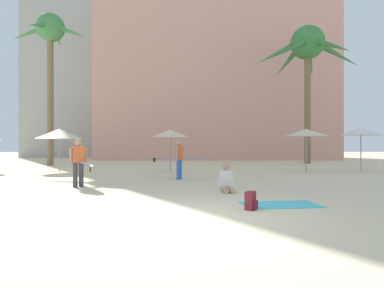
{
  "coord_description": "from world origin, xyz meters",
  "views": [
    {
      "loc": [
        0.08,
        -6.99,
        1.5
      ],
      "look_at": [
        0.4,
        6.64,
        1.52
      ],
      "focal_mm": 32.08,
      "sensor_mm": 36.0,
      "label": 1
    }
  ],
  "objects_px": {
    "cafe_umbrella_1": "(306,133)",
    "beach_towel": "(280,205)",
    "cafe_umbrella_3": "(59,134)",
    "person_near_left": "(79,161)",
    "palm_tree_far_left": "(50,39)",
    "cafe_umbrella_0": "(170,133)",
    "palm_tree_left": "(307,51)",
    "person_mid_right": "(179,158)",
    "backpack": "(251,201)",
    "person_far_left": "(227,181)",
    "cafe_umbrella_2": "(361,131)"
  },
  "relations": [
    {
      "from": "palm_tree_far_left",
      "to": "backpack",
      "type": "distance_m",
      "value": 22.3
    },
    {
      "from": "person_near_left",
      "to": "backpack",
      "type": "bearing_deg",
      "value": -156.37
    },
    {
      "from": "palm_tree_left",
      "to": "person_near_left",
      "type": "height_order",
      "value": "palm_tree_left"
    },
    {
      "from": "palm_tree_left",
      "to": "palm_tree_far_left",
      "type": "bearing_deg",
      "value": -174.79
    },
    {
      "from": "palm_tree_far_left",
      "to": "person_far_left",
      "type": "height_order",
      "value": "palm_tree_far_left"
    },
    {
      "from": "cafe_umbrella_0",
      "to": "cafe_umbrella_3",
      "type": "relative_size",
      "value": 0.92
    },
    {
      "from": "person_mid_right",
      "to": "cafe_umbrella_1",
      "type": "bearing_deg",
      "value": 49.04
    },
    {
      "from": "cafe_umbrella_1",
      "to": "beach_towel",
      "type": "height_order",
      "value": "cafe_umbrella_1"
    },
    {
      "from": "cafe_umbrella_2",
      "to": "person_far_left",
      "type": "height_order",
      "value": "cafe_umbrella_2"
    },
    {
      "from": "palm_tree_left",
      "to": "person_mid_right",
      "type": "bearing_deg",
      "value": -129.97
    },
    {
      "from": "cafe_umbrella_0",
      "to": "cafe_umbrella_3",
      "type": "height_order",
      "value": "cafe_umbrella_3"
    },
    {
      "from": "cafe_umbrella_1",
      "to": "person_near_left",
      "type": "bearing_deg",
      "value": -148.01
    },
    {
      "from": "cafe_umbrella_2",
      "to": "backpack",
      "type": "relative_size",
      "value": 5.88
    },
    {
      "from": "cafe_umbrella_0",
      "to": "person_far_left",
      "type": "distance_m",
      "value": 8.6
    },
    {
      "from": "cafe_umbrella_1",
      "to": "cafe_umbrella_3",
      "type": "bearing_deg",
      "value": 178.5
    },
    {
      "from": "person_near_left",
      "to": "cafe_umbrella_0",
      "type": "bearing_deg",
      "value": -49.61
    },
    {
      "from": "beach_towel",
      "to": "cafe_umbrella_0",
      "type": "bearing_deg",
      "value": 106.37
    },
    {
      "from": "backpack",
      "to": "person_far_left",
      "type": "xyz_separation_m",
      "value": [
        -0.16,
        3.16,
        0.12
      ]
    },
    {
      "from": "cafe_umbrella_1",
      "to": "beach_towel",
      "type": "xyz_separation_m",
      "value": [
        -4.38,
        -10.35,
        -2.15
      ]
    },
    {
      "from": "cafe_umbrella_3",
      "to": "person_near_left",
      "type": "xyz_separation_m",
      "value": [
        3.19,
        -6.9,
        -1.17
      ]
    },
    {
      "from": "cafe_umbrella_1",
      "to": "person_mid_right",
      "type": "xyz_separation_m",
      "value": [
        -6.97,
        -3.91,
        -1.24
      ]
    },
    {
      "from": "cafe_umbrella_2",
      "to": "palm_tree_left",
      "type": "bearing_deg",
      "value": 91.0
    },
    {
      "from": "person_far_left",
      "to": "palm_tree_left",
      "type": "bearing_deg",
      "value": 149.9
    },
    {
      "from": "cafe_umbrella_0",
      "to": "beach_towel",
      "type": "xyz_separation_m",
      "value": [
        3.14,
        -10.69,
        -2.1
      ]
    },
    {
      "from": "palm_tree_far_left",
      "to": "cafe_umbrella_3",
      "type": "height_order",
      "value": "palm_tree_far_left"
    },
    {
      "from": "person_far_left",
      "to": "beach_towel",
      "type": "bearing_deg",
      "value": 19.44
    },
    {
      "from": "beach_towel",
      "to": "person_far_left",
      "type": "relative_size",
      "value": 2.04
    },
    {
      "from": "cafe_umbrella_2",
      "to": "person_far_left",
      "type": "relative_size",
      "value": 2.69
    },
    {
      "from": "cafe_umbrella_0",
      "to": "person_near_left",
      "type": "relative_size",
      "value": 0.8
    },
    {
      "from": "backpack",
      "to": "cafe_umbrella_3",
      "type": "bearing_deg",
      "value": 156.52
    },
    {
      "from": "cafe_umbrella_3",
      "to": "cafe_umbrella_0",
      "type": "bearing_deg",
      "value": -0.19
    },
    {
      "from": "cafe_umbrella_0",
      "to": "person_near_left",
      "type": "bearing_deg",
      "value": -113.27
    },
    {
      "from": "palm_tree_far_left",
      "to": "beach_towel",
      "type": "relative_size",
      "value": 5.85
    },
    {
      "from": "cafe_umbrella_3",
      "to": "palm_tree_far_left",
      "type": "bearing_deg",
      "value": 115.46
    },
    {
      "from": "cafe_umbrella_0",
      "to": "cafe_umbrella_2",
      "type": "height_order",
      "value": "cafe_umbrella_2"
    },
    {
      "from": "cafe_umbrella_0",
      "to": "cafe_umbrella_3",
      "type": "bearing_deg",
      "value": 179.81
    },
    {
      "from": "person_near_left",
      "to": "palm_tree_far_left",
      "type": "bearing_deg",
      "value": -1.22
    },
    {
      "from": "cafe_umbrella_2",
      "to": "beach_towel",
      "type": "xyz_separation_m",
      "value": [
        -7.45,
        -10.36,
        -2.23
      ]
    },
    {
      "from": "person_near_left",
      "to": "person_mid_right",
      "type": "relative_size",
      "value": 0.98
    },
    {
      "from": "palm_tree_left",
      "to": "person_mid_right",
      "type": "distance_m",
      "value": 17.36
    },
    {
      "from": "cafe_umbrella_0",
      "to": "cafe_umbrella_2",
      "type": "xyz_separation_m",
      "value": [
        10.59,
        -0.33,
        0.13
      ]
    },
    {
      "from": "cafe_umbrella_3",
      "to": "backpack",
      "type": "relative_size",
      "value": 6.05
    },
    {
      "from": "cafe_umbrella_3",
      "to": "beach_towel",
      "type": "bearing_deg",
      "value": -49.05
    },
    {
      "from": "person_far_left",
      "to": "backpack",
      "type": "bearing_deg",
      "value": 0.8
    },
    {
      "from": "cafe_umbrella_1",
      "to": "beach_towel",
      "type": "distance_m",
      "value": 11.45
    },
    {
      "from": "cafe_umbrella_2",
      "to": "cafe_umbrella_0",
      "type": "bearing_deg",
      "value": 178.22
    },
    {
      "from": "cafe_umbrella_0",
      "to": "person_far_left",
      "type": "bearing_deg",
      "value": -75.34
    },
    {
      "from": "cafe_umbrella_0",
      "to": "beach_towel",
      "type": "relative_size",
      "value": 1.24
    },
    {
      "from": "cafe_umbrella_1",
      "to": "person_far_left",
      "type": "bearing_deg",
      "value": -124.65
    },
    {
      "from": "palm_tree_far_left",
      "to": "backpack",
      "type": "xyz_separation_m",
      "value": [
        11.2,
        -17.1,
        -8.9
      ]
    }
  ]
}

